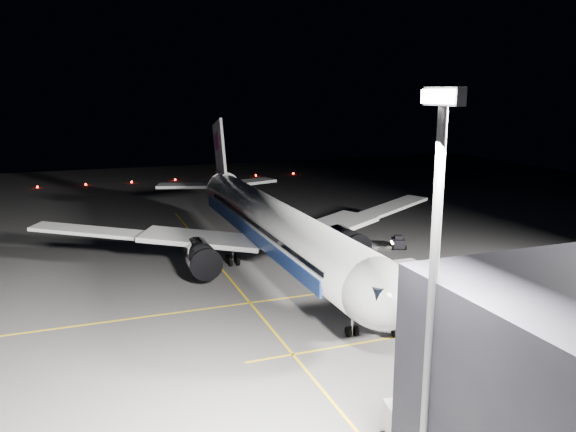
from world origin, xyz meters
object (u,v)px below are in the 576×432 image
(airliner, at_px, (271,224))
(safety_cone_c, at_px, (368,270))
(safety_cone_a, at_px, (325,276))
(jet_bridge, at_px, (535,268))
(safety_cone_b, at_px, (333,256))
(baggage_tug, at_px, (398,242))
(floodlight_mast_south, at_px, (433,274))

(airliner, bearing_deg, safety_cone_c, 55.29)
(safety_cone_a, bearing_deg, jet_bridge, 41.27)
(safety_cone_b, bearing_deg, baggage_tug, 96.84)
(airliner, relative_size, baggage_tug, 20.88)
(jet_bridge, xyz_separation_m, floodlight_mast_south, (18.00, -24.07, 7.79))
(jet_bridge, relative_size, baggage_tug, 11.69)
(jet_bridge, height_order, floodlight_mast_south, floodlight_mast_south)
(airliner, xyz_separation_m, baggage_tug, (-1.31, 18.43, -4.35))
(jet_bridge, height_order, baggage_tug, jet_bridge)
(airliner, xyz_separation_m, jet_bridge, (23.08, 18.06, -0.58))
(jet_bridge, relative_size, safety_cone_b, 59.28)
(floodlight_mast_south, bearing_deg, safety_cone_b, 160.87)
(floodlight_mast_south, xyz_separation_m, baggage_tug, (-42.39, 24.44, -11.56))
(baggage_tug, distance_m, safety_cone_b, 10.25)
(airliner, distance_m, baggage_tug, 18.98)
(floodlight_mast_south, height_order, safety_cone_b, floodlight_mast_south)
(baggage_tug, bearing_deg, airliner, -64.69)
(baggage_tug, bearing_deg, floodlight_mast_south, -8.73)
(jet_bridge, bearing_deg, baggage_tug, 179.13)
(airliner, xyz_separation_m, safety_cone_b, (-0.09, 8.27, -4.87))
(jet_bridge, relative_size, floodlight_mast_south, 1.66)
(safety_cone_c, bearing_deg, safety_cone_a, -85.68)
(jet_bridge, bearing_deg, safety_cone_c, -152.74)
(safety_cone_a, distance_m, safety_cone_c, 5.60)
(safety_cone_a, bearing_deg, floodlight_mast_south, -16.40)
(safety_cone_b, bearing_deg, jet_bridge, 22.91)
(airliner, xyz_separation_m, safety_cone_c, (6.64, 9.59, -4.86))
(airliner, xyz_separation_m, floodlight_mast_south, (41.08, -6.01, 7.21))
(airliner, bearing_deg, safety_cone_b, 90.63)
(safety_cone_b, xyz_separation_m, safety_cone_c, (6.73, 1.32, 0.02))
(baggage_tug, height_order, safety_cone_c, baggage_tug)
(baggage_tug, xyz_separation_m, safety_cone_c, (7.95, -8.84, -0.50))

